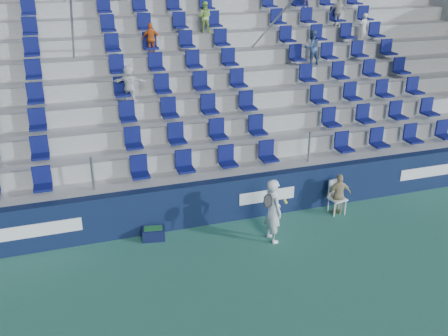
{
  "coord_description": "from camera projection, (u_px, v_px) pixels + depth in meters",
  "views": [
    {
      "loc": [
        -3.4,
        -8.24,
        6.68
      ],
      "look_at": [
        0.2,
        2.8,
        1.7
      ],
      "focal_mm": 40.0,
      "sensor_mm": 36.0,
      "label": 1
    }
  ],
  "objects": [
    {
      "name": "sponsor_wall",
      "position": [
        213.0,
        202.0,
        13.31
      ],
      "size": [
        24.0,
        0.32,
        1.2
      ],
      "color": "#101B3A",
      "rests_on": "ground"
    },
    {
      "name": "line_judge",
      "position": [
        339.0,
        194.0,
        13.73
      ],
      "size": [
        0.73,
        0.37,
        1.2
      ],
      "primitive_type": "imported",
      "rotation": [
        0.0,
        0.0,
        3.02
      ],
      "color": "tan",
      "rests_on": "ground"
    },
    {
      "name": "tennis_player",
      "position": [
        273.0,
        210.0,
        12.35
      ],
      "size": [
        0.69,
        0.67,
        1.68
      ],
      "color": "white",
      "rests_on": "ground"
    },
    {
      "name": "ball_bin",
      "position": [
        154.0,
        233.0,
        12.65
      ],
      "size": [
        0.62,
        0.47,
        0.32
      ],
      "color": "#0E1436",
      "rests_on": "ground"
    },
    {
      "name": "ground",
      "position": [
        255.0,
        290.0,
        10.8
      ],
      "size": [
        70.0,
        70.0,
        0.0
      ],
      "primitive_type": "plane",
      "color": "#307159",
      "rests_on": "ground"
    },
    {
      "name": "grandstand",
      "position": [
        169.0,
        98.0,
        17.16
      ],
      "size": [
        24.0,
        8.17,
        6.63
      ],
      "color": "#AAAAA4",
      "rests_on": "ground"
    },
    {
      "name": "line_judge_chair",
      "position": [
        336.0,
        194.0,
        13.88
      ],
      "size": [
        0.49,
        0.5,
        0.96
      ],
      "color": "white",
      "rests_on": "ground"
    }
  ]
}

